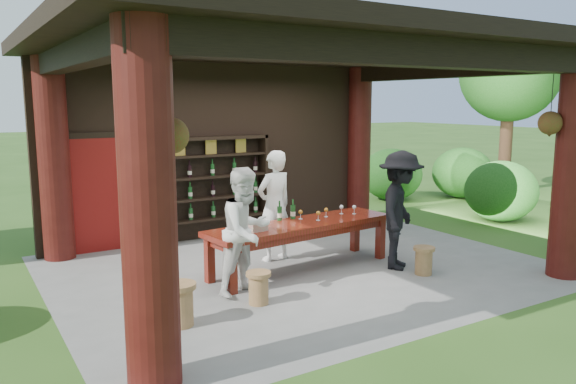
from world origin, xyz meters
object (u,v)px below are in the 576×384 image
tasting_table (301,230)px  stool_near_right (424,260)px  guest_woman (246,231)px  wine_shelf (213,188)px  stool_far_left (180,303)px  stool_near_left (259,287)px  napkin_basket (257,226)px  guest_man (400,210)px  host (274,206)px

tasting_table → stool_near_right: 1.91m
guest_woman → wine_shelf: bearing=56.1°
stool_near_right → stool_far_left: bearing=179.3°
stool_near_left → napkin_basket: bearing=62.4°
tasting_table → stool_far_left: tasting_table is taller
stool_far_left → guest_woman: 1.46m
stool_near_left → guest_man: (2.63, 0.25, 0.70)m
stool_far_left → napkin_basket: size_ratio=1.97×
stool_near_left → napkin_basket: size_ratio=1.64×
wine_shelf → napkin_basket: 2.74m
tasting_table → guest_woman: guest_woman is taller
host → napkin_basket: size_ratio=6.96×
stool_near_right → stool_far_left: (-3.84, 0.05, 0.05)m
stool_near_left → guest_man: guest_man is taller
tasting_table → stool_far_left: (-2.40, -1.13, -0.36)m
guest_man → guest_woman: bearing=137.0°
wine_shelf → napkin_basket: bearing=-100.5°
guest_man → napkin_basket: guest_man is taller
tasting_table → stool_near_right: bearing=-39.1°
stool_near_right → host: 2.50m
tasting_table → stool_far_left: size_ratio=6.22×
guest_woman → napkin_basket: bearing=27.2°
host → napkin_basket: 1.14m
guest_man → stool_far_left: bearing=147.6°
wine_shelf → guest_man: size_ratio=1.20×
stool_near_right → guest_woman: 2.81m
host → stool_near_left: bearing=45.0°
stool_near_left → napkin_basket: 1.11m
tasting_table → wine_shelf: bearing=97.8°
tasting_table → stool_far_left: bearing=-154.7°
guest_woman → stool_far_left: bearing=-171.0°
wine_shelf → host: (0.27, -1.85, -0.08)m
wine_shelf → stool_far_left: bearing=-119.2°
stool_far_left → stool_near_left: bearing=7.8°
stool_far_left → guest_man: (3.75, 0.41, 0.65)m
wine_shelf → host: 1.87m
stool_near_right → guest_woman: size_ratio=0.25×
wine_shelf → stool_near_left: (-0.93, -3.52, -0.75)m
wine_shelf → tasting_table: wine_shelf is taller
stool_far_left → stool_near_right: bearing=-0.7°
stool_far_left → wine_shelf: bearing=60.8°
wine_shelf → stool_near_left: 3.71m
host → stool_far_left: bearing=28.9°
wine_shelf → host: wine_shelf is taller
wine_shelf → stool_near_left: bearing=-104.8°
host → guest_man: size_ratio=0.98×
wine_shelf → napkin_basket: size_ratio=8.51×
tasting_table → napkin_basket: (-0.85, -0.15, 0.19)m
stool_near_left → guest_man: size_ratio=0.23×
guest_woman → guest_man: (2.57, -0.20, 0.06)m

